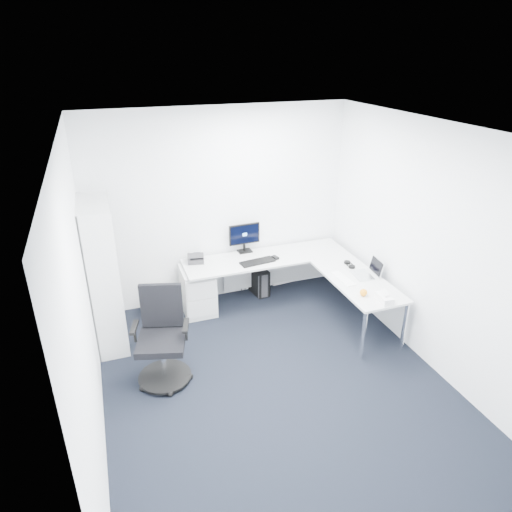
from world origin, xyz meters
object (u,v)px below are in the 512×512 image
object	(u,v)px
bookshelf	(103,275)
laptop	(363,268)
task_chair	(161,340)
monitor	(245,238)
l_desk	(275,289)

from	to	relation	value
bookshelf	laptop	xyz separation A→B (m)	(3.12, -0.67, -0.11)
bookshelf	task_chair	xyz separation A→B (m)	(0.49, -1.01, -0.36)
task_chair	monitor	world-z (taller)	monitor
laptop	bookshelf	bearing A→B (deg)	173.81
laptop	l_desk	bearing A→B (deg)	152.76
task_chair	laptop	bearing A→B (deg)	23.18
bookshelf	laptop	size ratio (longest dim) A/B	5.68
l_desk	bookshelf	size ratio (longest dim) A/B	1.29
l_desk	bookshelf	distance (m)	2.25
task_chair	monitor	distance (m)	2.16
l_desk	task_chair	bearing A→B (deg)	-150.22
l_desk	task_chair	xyz separation A→B (m)	(-1.68, -0.96, 0.20)
monitor	laptop	bearing A→B (deg)	-48.15
l_desk	laptop	bearing A→B (deg)	-33.16
l_desk	monitor	world-z (taller)	monitor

